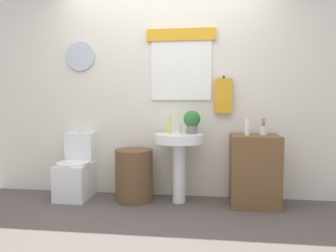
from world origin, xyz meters
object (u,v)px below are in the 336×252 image
at_px(potted_plant, 192,121).
at_px(pedestal_sink, 179,150).
at_px(wooden_cabinet, 254,170).
at_px(toothbrush_cup, 263,130).
at_px(toilet, 76,172).
at_px(lotion_bottle, 247,127).
at_px(laundry_hamper, 134,175).
at_px(soap_bottle, 169,125).

bearing_deg(potted_plant, pedestal_sink, -156.80).
xyz_separation_m(wooden_cabinet, toothbrush_cup, (0.09, 0.02, 0.45)).
xyz_separation_m(toilet, lotion_bottle, (1.99, -0.07, 0.58)).
bearing_deg(laundry_hamper, soap_bottle, 6.99).
bearing_deg(wooden_cabinet, lotion_bottle, -156.34).
xyz_separation_m(pedestal_sink, wooden_cabinet, (0.84, -0.00, -0.21)).
xyz_separation_m(toilet, pedestal_sink, (1.24, -0.03, 0.31)).
xyz_separation_m(pedestal_sink, soap_bottle, (-0.12, 0.05, 0.28)).
distance_m(pedestal_sink, toothbrush_cup, 0.96).
height_order(toilet, laundry_hamper, toilet).
xyz_separation_m(soap_bottle, potted_plant, (0.26, 0.01, 0.05)).
distance_m(laundry_hamper, lotion_bottle, 1.40).
bearing_deg(potted_plant, toothbrush_cup, -2.91).
height_order(potted_plant, lotion_bottle, potted_plant).
bearing_deg(soap_bottle, lotion_bottle, -5.94).
bearing_deg(pedestal_sink, lotion_bottle, -3.07).
relative_size(potted_plant, lotion_bottle, 1.45).
distance_m(potted_plant, lotion_bottle, 0.62).
relative_size(laundry_hamper, potted_plant, 2.27).
bearing_deg(toothbrush_cup, potted_plant, 177.09).
bearing_deg(wooden_cabinet, soap_bottle, 177.01).
relative_size(wooden_cabinet, soap_bottle, 4.09).
distance_m(toilet, lotion_bottle, 2.07).
distance_m(laundry_hamper, soap_bottle, 0.71).
bearing_deg(potted_plant, soap_bottle, -177.80).
bearing_deg(potted_plant, lotion_bottle, -9.38).
xyz_separation_m(laundry_hamper, potted_plant, (0.67, 0.06, 0.63)).
distance_m(pedestal_sink, wooden_cabinet, 0.86).
distance_m(pedestal_sink, lotion_bottle, 0.79).
relative_size(soap_bottle, lotion_bottle, 1.06).
relative_size(toilet, laundry_hamper, 1.32).
bearing_deg(potted_plant, toilet, -178.94).
distance_m(potted_plant, toothbrush_cup, 0.79).
xyz_separation_m(laundry_hamper, toothbrush_cup, (1.46, 0.02, 0.54)).
height_order(toilet, pedestal_sink, toilet).
relative_size(wooden_cabinet, toothbrush_cup, 4.24).
relative_size(laundry_hamper, pedestal_sink, 0.76).
relative_size(laundry_hamper, wooden_cabinet, 0.76).
bearing_deg(toothbrush_cup, lotion_bottle, -161.85).
distance_m(laundry_hamper, toothbrush_cup, 1.55).
bearing_deg(toilet, potted_plant, 1.06).
relative_size(laundry_hamper, soap_bottle, 3.11).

